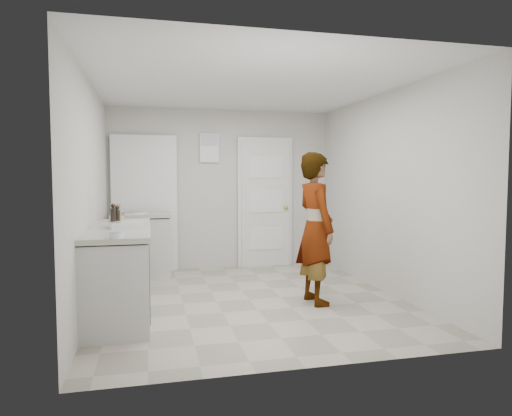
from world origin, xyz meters
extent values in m
plane|color=gray|center=(0.00, 0.00, 0.00)|extent=(4.00, 4.00, 0.00)
plane|color=#B0ADA6|center=(0.00, 2.00, 1.25)|extent=(3.50, 0.00, 3.50)
plane|color=#B0ADA6|center=(0.00, -2.00, 1.25)|extent=(3.50, 0.00, 3.50)
plane|color=#B0ADA6|center=(-1.75, 0.00, 1.25)|extent=(0.00, 4.00, 4.00)
plane|color=#B0ADA6|center=(1.75, 0.00, 1.25)|extent=(0.00, 4.00, 4.00)
plane|color=silver|center=(0.00, 0.00, 2.50)|extent=(4.00, 4.00, 0.00)
cube|color=silver|center=(0.70, 1.93, 1.00)|extent=(0.80, 0.05, 2.00)
cube|color=white|center=(0.70, 1.96, 1.03)|extent=(0.90, 0.04, 2.10)
sphere|color=#B59945|center=(1.03, 1.88, 0.95)|extent=(0.07, 0.07, 0.07)
cube|color=white|center=(-0.20, 1.97, 1.90)|extent=(0.30, 0.02, 0.45)
cube|color=black|center=(-1.20, 1.97, 1.02)|extent=(0.90, 0.05, 2.04)
cube|color=white|center=(-1.20, 1.94, 1.03)|extent=(0.98, 0.02, 2.10)
cube|color=silver|center=(-1.45, -0.20, 0.43)|extent=(0.60, 1.90, 0.86)
cube|color=black|center=(-1.45, -0.20, 0.04)|extent=(0.56, 1.86, 0.08)
cube|color=#B1AFA2|center=(-1.45, -0.20, 0.90)|extent=(0.64, 1.96, 0.05)
cube|color=silver|center=(-1.25, 1.55, 0.43)|extent=(0.80, 0.55, 0.86)
cube|color=black|center=(-1.25, 1.55, 0.04)|extent=(0.75, 0.54, 0.08)
cube|color=#B1AFA2|center=(-1.25, 1.55, 0.90)|extent=(0.84, 0.61, 0.05)
imported|color=silver|center=(0.71, -0.30, 0.86)|extent=(0.48, 0.67, 1.73)
cube|color=#936B49|center=(-1.54, 0.60, 1.02)|extent=(0.12, 0.06, 0.20)
cylinder|color=tan|center=(-1.45, 0.20, 0.96)|extent=(0.05, 0.05, 0.08)
cylinder|color=black|center=(-1.47, -0.18, 1.01)|extent=(0.06, 0.06, 0.18)
sphere|color=black|center=(-1.47, -0.18, 1.13)|extent=(0.05, 0.05, 0.05)
cylinder|color=black|center=(-1.50, -0.26, 1.03)|extent=(0.06, 0.06, 0.20)
sphere|color=black|center=(-1.50, -0.26, 1.15)|extent=(0.05, 0.05, 0.05)
cube|color=silver|center=(-1.36, -0.31, 0.96)|extent=(0.40, 0.32, 0.06)
cube|color=white|center=(-1.36, -0.31, 0.95)|extent=(0.35, 0.27, 0.05)
cylinder|color=silver|center=(-1.42, -1.10, 0.95)|extent=(0.12, 0.12, 0.05)
sphere|color=white|center=(-1.44, -1.11, 0.95)|extent=(0.04, 0.04, 0.04)
sphere|color=white|center=(-1.40, -1.09, 0.95)|extent=(0.04, 0.04, 0.04)
cube|color=white|center=(-1.31, 1.50, 0.93)|extent=(0.32, 0.37, 0.01)
camera|label=1|loc=(-1.15, -5.19, 1.46)|focal=32.00mm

